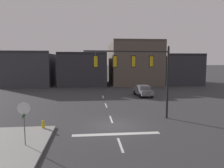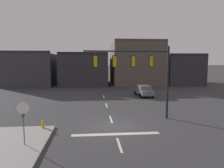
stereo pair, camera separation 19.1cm
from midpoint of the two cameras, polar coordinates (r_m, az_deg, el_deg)
name	(u,v)px [view 2 (the right image)]	position (r m, az deg, el deg)	size (l,w,h in m)	color
ground_plane	(113,126)	(17.97, 0.61, -10.99)	(400.00, 400.00, 0.00)	#353538
sidewalk_near_corner	(2,148)	(15.07, -26.73, -14.86)	(5.00, 8.00, 0.15)	gray
stop_bar_paint	(116,134)	(16.08, 1.37, -13.09)	(6.40, 0.50, 0.01)	silver
lane_centreline	(111,119)	(19.88, 0.00, -9.26)	(0.16, 26.40, 0.01)	silver
signal_mast_near_side	(140,67)	(19.11, 7.63, 4.35)	(7.64, 1.03, 6.62)	black
stop_sign	(23,113)	(14.28, -22.07, -7.11)	(0.76, 0.64, 2.83)	#56565B
car_lot_nearside	(144,90)	(32.43, 8.55, -1.68)	(2.20, 4.57, 1.61)	slate
fire_hydrant	(43,125)	(17.76, -17.48, -10.39)	(0.40, 0.30, 0.75)	gold
building_row	(113,68)	(48.14, 0.31, 4.38)	(40.98, 12.72, 9.47)	#38383D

